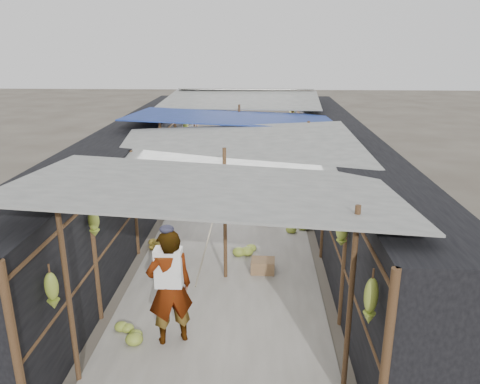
# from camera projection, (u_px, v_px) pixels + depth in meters

# --- Properties ---
(ground) EXTENTS (80.00, 80.00, 0.00)m
(ground) POSITION_uv_depth(u_px,v_px,m) (210.00, 384.00, 6.34)
(ground) COLOR #6B6356
(ground) RESTS_ON ground
(aisle_slab) EXTENTS (3.60, 16.00, 0.02)m
(aisle_slab) POSITION_uv_depth(u_px,v_px,m) (235.00, 214.00, 12.52)
(aisle_slab) COLOR #9E998E
(aisle_slab) RESTS_ON ground
(stall_left) EXTENTS (1.40, 15.00, 2.30)m
(stall_left) POSITION_uv_depth(u_px,v_px,m) (132.00, 172.00, 12.27)
(stall_left) COLOR black
(stall_left) RESTS_ON ground
(stall_right) EXTENTS (1.40, 15.00, 2.30)m
(stall_right) POSITION_uv_depth(u_px,v_px,m) (339.00, 174.00, 12.05)
(stall_right) COLOR black
(stall_right) RESTS_ON ground
(crate_near) EXTENTS (0.56, 0.50, 0.27)m
(crate_near) POSITION_uv_depth(u_px,v_px,m) (265.00, 218.00, 11.92)
(crate_near) COLOR #926C4A
(crate_near) RESTS_ON ground
(crate_mid) EXTENTS (0.48, 0.40, 0.28)m
(crate_mid) POSITION_uv_depth(u_px,v_px,m) (263.00, 266.00, 9.34)
(crate_mid) COLOR #926C4A
(crate_mid) RESTS_ON ground
(crate_back) EXTENTS (0.51, 0.45, 0.28)m
(crate_back) POSITION_uv_depth(u_px,v_px,m) (226.00, 173.00, 15.98)
(crate_back) COLOR #926C4A
(crate_back) RESTS_ON ground
(black_basin) EXTENTS (0.59, 0.59, 0.18)m
(black_basin) POSITION_uv_depth(u_px,v_px,m) (267.00, 193.00, 14.03)
(black_basin) COLOR black
(black_basin) RESTS_ON ground
(vendor_elderly) EXTENTS (0.80, 0.67, 1.86)m
(vendor_elderly) POSITION_uv_depth(u_px,v_px,m) (170.00, 288.00, 6.96)
(vendor_elderly) COLOR silver
(vendor_elderly) RESTS_ON ground
(shopper_blue) EXTENTS (0.84, 0.68, 1.63)m
(shopper_blue) POSITION_uv_depth(u_px,v_px,m) (205.00, 170.00, 13.71)
(shopper_blue) COLOR #1D4094
(shopper_blue) RESTS_ON ground
(vendor_seated) EXTENTS (0.54, 0.71, 0.98)m
(vendor_seated) POSITION_uv_depth(u_px,v_px,m) (295.00, 180.00, 13.91)
(vendor_seated) COLOR #45413C
(vendor_seated) RESTS_ON ground
(market_canopy) EXTENTS (5.62, 15.20, 2.77)m
(market_canopy) POSITION_uv_depth(u_px,v_px,m) (237.00, 123.00, 12.10)
(market_canopy) COLOR brown
(market_canopy) RESTS_ON ground
(hanging_bananas) EXTENTS (3.95, 14.20, 0.81)m
(hanging_bananas) POSITION_uv_depth(u_px,v_px,m) (240.00, 153.00, 12.15)
(hanging_bananas) COLOR olive
(hanging_bananas) RESTS_ON ground
(floor_bananas) EXTENTS (3.88, 10.25, 0.36)m
(floor_bananas) POSITION_uv_depth(u_px,v_px,m) (244.00, 204.00, 12.88)
(floor_bananas) COLOR olive
(floor_bananas) RESTS_ON ground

